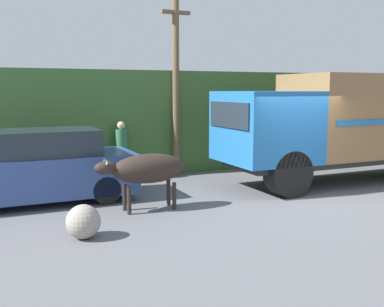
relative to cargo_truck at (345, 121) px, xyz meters
The scene contains 8 objects.
ground_plane 3.19m from the cargo_truck, 156.31° to the right, with size 60.00×60.00×0.00m, color slate.
hillside_embankment 6.64m from the cargo_truck, 111.54° to the left, with size 32.00×6.15×3.24m.
cargo_truck is the anchor object (origin of this frame).
brown_cow 6.27m from the cargo_truck, behind, with size 2.05×0.66×1.27m.
parked_suv 8.30m from the cargo_truck, behind, with size 4.26×1.77×1.73m.
pedestrian_on_hill 6.51m from the cargo_truck, 153.81° to the left, with size 0.46×0.46×1.74m.
utility_pole 5.11m from the cargo_truck, 144.37° to the left, with size 0.90×0.20×5.61m.
roadside_rock 8.23m from the cargo_truck, 165.59° to the right, with size 0.62×0.62×0.62m.
Camera 1 is at (-6.82, -8.86, 2.66)m, focal length 42.00 mm.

